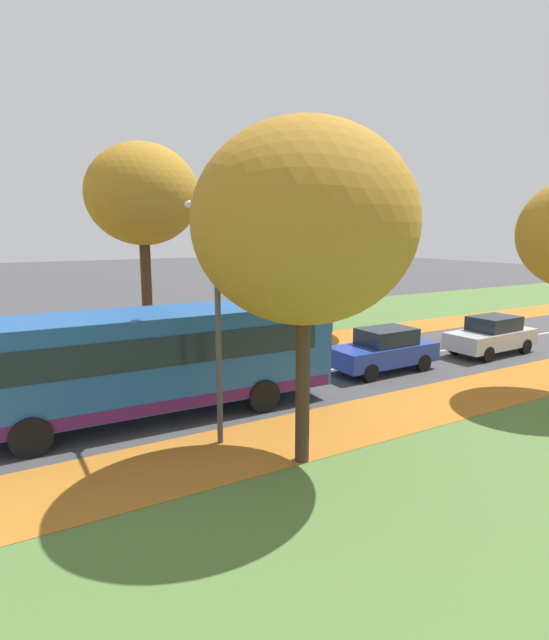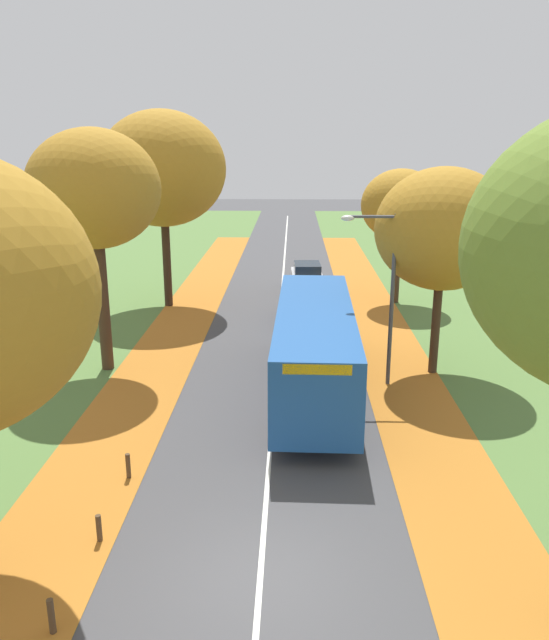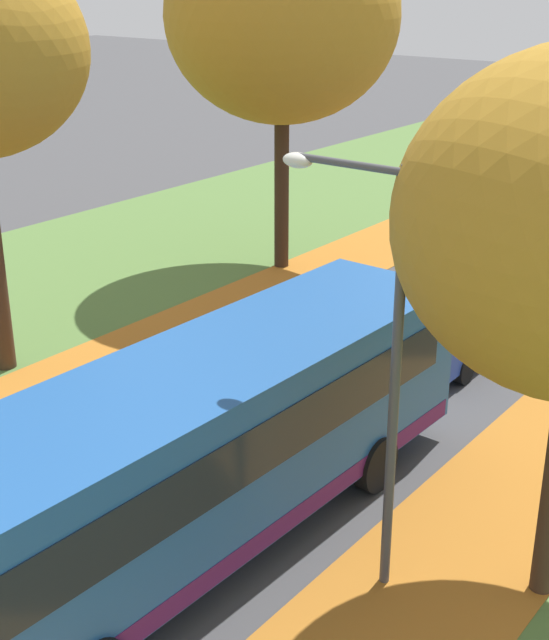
{
  "view_description": "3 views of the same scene",
  "coord_description": "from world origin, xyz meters",
  "views": [
    {
      "loc": [
        14.74,
        5.61,
        5.17
      ],
      "look_at": [
        -0.19,
        14.28,
        2.09
      ],
      "focal_mm": 28.0,
      "sensor_mm": 36.0,
      "label": 1
    },
    {
      "loc": [
        0.59,
        -10.43,
        8.38
      ],
      "look_at": [
        -0.04,
        11.05,
        2.1
      ],
      "focal_mm": 35.0,
      "sensor_mm": 36.0,
      "label": 2
    },
    {
      "loc": [
        9.13,
        1.07,
        8.19
      ],
      "look_at": [
        -0.01,
        12.92,
        2.21
      ],
      "focal_mm": 50.0,
      "sensor_mm": 36.0,
      "label": 3
    }
  ],
  "objects": [
    {
      "name": "car_silver_following",
      "position": [
        1.43,
        24.02,
        0.81
      ],
      "size": [
        1.9,
        4.26,
        1.62
      ],
      "color": "#B7BABF",
      "rests_on": "ground"
    },
    {
      "name": "tree_right_near",
      "position": [
        5.84,
        11.5,
        5.32
      ],
      "size": [
        4.76,
        4.76,
        7.48
      ],
      "color": "#422D1E",
      "rests_on": "ground"
    },
    {
      "name": "leaf_litter_right",
      "position": [
        4.6,
        14.0,
        0.01
      ],
      "size": [
        2.8,
        60.0,
        0.0
      ],
      "primitive_type": "cube",
      "color": "#B26B23",
      "rests_on": "grass_verge_right"
    },
    {
      "name": "bus",
      "position": [
        1.35,
        9.42,
        1.7
      ],
      "size": [
        2.84,
        10.45,
        2.98
      ],
      "color": "#1E5199",
      "rests_on": "ground"
    },
    {
      "name": "tree_left_near",
      "position": [
        -6.37,
        11.53,
        6.64
      ],
      "size": [
        4.65,
        4.65,
        8.77
      ],
      "color": "#422D1E",
      "rests_on": "ground"
    },
    {
      "name": "road_centre_line",
      "position": [
        0.0,
        20.0,
        0.0
      ],
      "size": [
        0.12,
        80.0,
        0.01
      ],
      "primitive_type": "cube",
      "color": "silver",
      "rests_on": "ground"
    },
    {
      "name": "tree_left_mid",
      "position": [
        -5.84,
        20.82,
        6.93
      ],
      "size": [
        6.26,
        6.26,
        9.76
      ],
      "color": "#382619",
      "rests_on": "ground"
    },
    {
      "name": "leaf_litter_left",
      "position": [
        -4.6,
        14.0,
        0.01
      ],
      "size": [
        2.8,
        60.0,
        0.0
      ],
      "primitive_type": "cube",
      "color": "#B26B23",
      "rests_on": "grass_verge_left"
    },
    {
      "name": "car_blue_lead",
      "position": [
        1.14,
        18.22,
        0.81
      ],
      "size": [
        1.82,
        4.22,
        1.62
      ],
      "color": "#233D9E",
      "rests_on": "ground"
    },
    {
      "name": "streetlamp_right",
      "position": [
        3.67,
        10.29,
        3.74
      ],
      "size": [
        1.89,
        0.28,
        6.0
      ],
      "color": "#47474C",
      "rests_on": "ground"
    },
    {
      "name": "grass_verge_left",
      "position": [
        -9.2,
        20.0,
        0.0
      ],
      "size": [
        12.0,
        90.0,
        0.01
      ],
      "primitive_type": "cube",
      "color": "#517538",
      "rests_on": "ground"
    }
  ]
}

